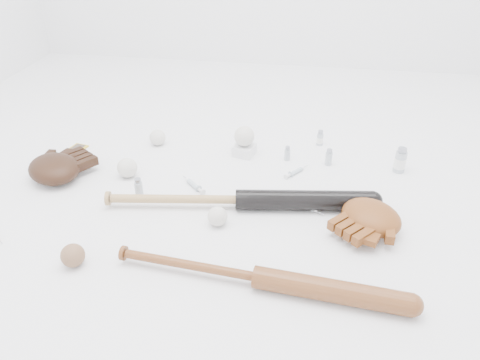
# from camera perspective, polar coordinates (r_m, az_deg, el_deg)

# --- Properties ---
(bat_dark) EXTENTS (0.97, 0.21, 0.07)m
(bat_dark) POSITION_cam_1_polar(r_m,az_deg,el_deg) (1.61, -0.14, -2.41)
(bat_dark) COLOR black
(bat_dark) RESTS_ON ground
(bat_wood) EXTENTS (0.87, 0.14, 0.06)m
(bat_wood) POSITION_cam_1_polar(r_m,az_deg,el_deg) (1.32, 2.09, -11.76)
(bat_wood) COLOR brown
(bat_wood) RESTS_ON ground
(glove_dark) EXTENTS (0.36, 0.36, 0.09)m
(glove_dark) POSITION_cam_1_polar(r_m,az_deg,el_deg) (1.90, -21.73, 1.34)
(glove_dark) COLOR black
(glove_dark) RESTS_ON ground
(glove_tan) EXTENTS (0.34, 0.34, 0.09)m
(glove_tan) POSITION_cam_1_polar(r_m,az_deg,el_deg) (1.57, 15.70, -4.32)
(glove_tan) COLOR brown
(glove_tan) RESTS_ON ground
(trading_card) EXTENTS (0.08, 0.10, 0.00)m
(trading_card) POSITION_cam_1_polar(r_m,az_deg,el_deg) (2.11, -19.32, 3.57)
(trading_card) COLOR gold
(trading_card) RESTS_ON ground
(pedestal) EXTENTS (0.10, 0.10, 0.04)m
(pedestal) POSITION_cam_1_polar(r_m,az_deg,el_deg) (1.94, 0.52, 3.68)
(pedestal) COLOR white
(pedestal) RESTS_ON ground
(baseball_on_pedestal) EXTENTS (0.08, 0.08, 0.08)m
(baseball_on_pedestal) POSITION_cam_1_polar(r_m,az_deg,el_deg) (1.91, 0.53, 5.37)
(baseball_on_pedestal) COLOR silver
(baseball_on_pedestal) RESTS_ON pedestal
(baseball_left) EXTENTS (0.08, 0.08, 0.08)m
(baseball_left) POSITION_cam_1_polar(r_m,az_deg,el_deg) (1.83, -13.58, 1.46)
(baseball_left) COLOR silver
(baseball_left) RESTS_ON ground
(baseball_upper) EXTENTS (0.07, 0.07, 0.07)m
(baseball_upper) POSITION_cam_1_polar(r_m,az_deg,el_deg) (2.05, -10.02, 5.12)
(baseball_upper) COLOR silver
(baseball_upper) RESTS_ON ground
(baseball_mid) EXTENTS (0.07, 0.07, 0.07)m
(baseball_mid) POSITION_cam_1_polar(r_m,az_deg,el_deg) (1.53, -2.76, -4.45)
(baseball_mid) COLOR silver
(baseball_mid) RESTS_ON ground
(baseball_aged) EXTENTS (0.07, 0.07, 0.07)m
(baseball_aged) POSITION_cam_1_polar(r_m,az_deg,el_deg) (1.46, -19.71, -8.65)
(baseball_aged) COLOR brown
(baseball_aged) RESTS_ON ground
(syringe_1) EXTENTS (0.13, 0.13, 0.02)m
(syringe_1) POSITION_cam_1_polar(r_m,az_deg,el_deg) (1.74, -5.69, -0.57)
(syringe_1) COLOR #ADBCC6
(syringe_1) RESTS_ON ground
(syringe_2) EXTENTS (0.11, 0.13, 0.02)m
(syringe_2) POSITION_cam_1_polar(r_m,az_deg,el_deg) (1.83, 6.83, 1.02)
(syringe_2) COLOR #ADBCC6
(syringe_2) RESTS_ON ground
(syringe_3) EXTENTS (0.14, 0.12, 0.02)m
(syringe_3) POSITION_cam_1_polar(r_m,az_deg,el_deg) (1.64, 8.01, -3.08)
(syringe_3) COLOR #ADBCC6
(syringe_3) RESTS_ON ground
(vial_0) EXTENTS (0.02, 0.02, 0.06)m
(vial_0) POSITION_cam_1_polar(r_m,az_deg,el_deg) (1.91, 5.78, 3.26)
(vial_0) COLOR #AAB3BA
(vial_0) RESTS_ON ground
(vial_1) EXTENTS (0.03, 0.03, 0.07)m
(vial_1) POSITION_cam_1_polar(r_m,az_deg,el_deg) (2.05, 9.73, 5.09)
(vial_1) COLOR #AAB3BA
(vial_1) RESTS_ON ground
(vial_2) EXTENTS (0.03, 0.03, 0.07)m
(vial_2) POSITION_cam_1_polar(r_m,az_deg,el_deg) (1.90, 10.78, 2.76)
(vial_2) COLOR #AAB3BA
(vial_2) RESTS_ON ground
(vial_3) EXTENTS (0.04, 0.04, 0.10)m
(vial_3) POSITION_cam_1_polar(r_m,az_deg,el_deg) (1.91, 18.96, 2.33)
(vial_3) COLOR #AAB3BA
(vial_3) RESTS_ON ground
(vial_4) EXTENTS (0.03, 0.03, 0.07)m
(vial_4) POSITION_cam_1_polar(r_m,az_deg,el_deg) (1.70, -12.25, -0.92)
(vial_4) COLOR #AAB3BA
(vial_4) RESTS_ON ground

